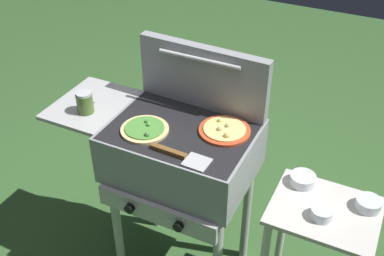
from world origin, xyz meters
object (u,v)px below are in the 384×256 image
Objects in this scene: spatula at (180,156)px; topping_bowl_far at (303,180)px; prep_table at (318,241)px; topping_bowl_near at (322,214)px; sauce_jar at (85,103)px; topping_bowl_middle at (368,204)px; pizza_cheese at (225,130)px; grill at (179,154)px; pizza_veggie at (145,129)px.

spatula is 2.33× the size of topping_bowl_far.
prep_table is 7.75× the size of topping_bowl_near.
prep_table is (1.11, 0.07, -0.44)m from sauce_jar.
pizza_cheese is at bearing -178.02° from topping_bowl_middle.
grill is 0.25m from spatula.
topping_bowl_near is at bearing 2.22° from pizza_veggie.
topping_bowl_far is (-0.13, 0.11, 0.22)m from prep_table.
spatula reaches higher than topping_bowl_near.
pizza_veggie is 2.33× the size of topping_bowl_near.
pizza_veggie reaches higher than spatula.
grill is 0.56m from topping_bowl_far.
pizza_cheese reaches higher than prep_table.
pizza_veggie is at bearing -174.04° from prep_table.
topping_bowl_near is 0.80× the size of topping_bowl_far.
pizza_veggie is 0.32m from sauce_jar.
pizza_cheese is 2.50× the size of topping_bowl_near.
pizza_veggie is at bearing -147.29° from grill.
spatula is 2.90× the size of topping_bowl_near.
topping_bowl_near is 0.21m from topping_bowl_far.
spatula is 0.72m from prep_table.
pizza_veggie is at bearing -1.79° from sauce_jar.
topping_bowl_far is at bearing 126.74° from topping_bowl_near.
topping_bowl_near is at bearing -13.39° from pizza_cheese.
grill is at bearing -160.93° from pizza_cheese.
sauce_jar is 0.15× the size of prep_table.
prep_table is 0.22m from topping_bowl_near.
spatula is 0.80m from topping_bowl_middle.
topping_bowl_middle is at bearing -5.88° from topping_bowl_far.
sauce_jar is at bearing -167.96° from pizza_cheese.
sauce_jar is 1.13m from topping_bowl_near.
grill is at bearing 32.71° from pizza_veggie.
topping_bowl_middle is (1.27, 0.16, -0.23)m from sauce_jar.
prep_table is at bearing -151.45° from topping_bowl_middle.
pizza_veggie is 0.90m from prep_table.
pizza_cheese is 0.66m from topping_bowl_middle.
topping_bowl_far is (0.45, 0.29, -0.19)m from spatula.
pizza_veggie is 2.05× the size of sauce_jar.
topping_bowl_near is (-0.01, -0.05, 0.22)m from prep_table.
pizza_cheese is 0.65m from sauce_jar.
pizza_veggie is at bearing -177.78° from topping_bowl_near.
grill is 0.25m from pizza_cheese.
pizza_cheese is 0.86× the size of spatula.
topping_bowl_middle is at bearing 9.94° from pizza_veggie.
pizza_veggie is 0.98m from topping_bowl_middle.
spatula is 0.61m from topping_bowl_near.
topping_bowl_middle reaches higher than prep_table.
pizza_cheese is at bearing 68.72° from spatula.
prep_table is at bearing 17.06° from spatula.
pizza_veggie reaches higher than topping_bowl_far.
sauce_jar is at bearing -178.93° from topping_bowl_near.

